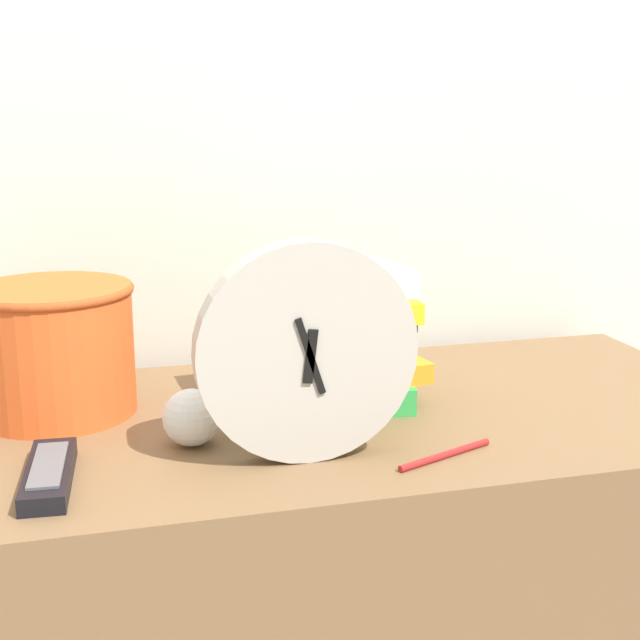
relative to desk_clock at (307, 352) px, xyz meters
The scene contains 7 objects.
wall_back 0.58m from the desk_clock, 96.38° to the left, with size 6.00×0.04×2.40m.
desk_clock is the anchor object (origin of this frame).
book_stack 0.20m from the desk_clock, 66.76° to the left, with size 0.26×0.21×0.19m.
basket 0.36m from the desk_clock, 139.76° to the left, with size 0.21×0.21×0.17m.
tv_remote 0.31m from the desk_clock, behind, with size 0.06×0.16×0.02m.
crumpled_paper_ball 0.17m from the desk_clock, 148.21° to the left, with size 0.07×0.07×0.07m.
pen 0.20m from the desk_clock, 14.69° to the right, with size 0.13×0.06×0.01m.
Camera 1 is at (-0.18, -0.80, 1.15)m, focal length 50.00 mm.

